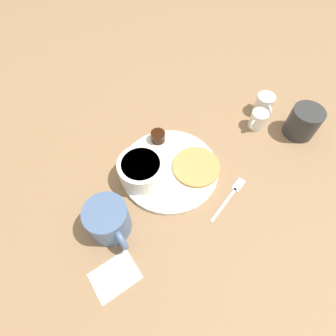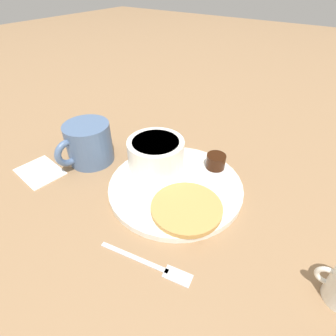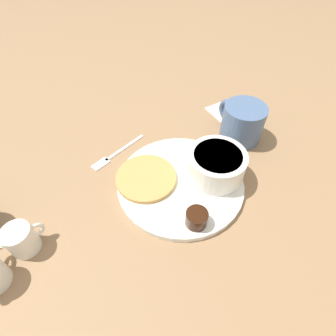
% 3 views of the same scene
% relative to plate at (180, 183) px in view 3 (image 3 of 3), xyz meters
% --- Properties ---
extents(ground_plane, '(4.00, 4.00, 0.00)m').
position_rel_plate_xyz_m(ground_plane, '(0.00, 0.00, -0.01)').
color(ground_plane, '#93704C').
extents(plate, '(0.26, 0.26, 0.01)m').
position_rel_plate_xyz_m(plate, '(0.00, 0.00, 0.00)').
color(plate, white).
rests_on(plate, ground_plane).
extents(pancake_stack, '(0.12, 0.12, 0.01)m').
position_rel_plate_xyz_m(pancake_stack, '(0.05, -0.05, 0.01)').
color(pancake_stack, tan).
rests_on(pancake_stack, plate).
extents(bowl, '(0.11, 0.11, 0.06)m').
position_rel_plate_xyz_m(bowl, '(-0.07, 0.03, 0.04)').
color(bowl, white).
rests_on(bowl, plate).
extents(syrup_cup, '(0.04, 0.04, 0.03)m').
position_rel_plate_xyz_m(syrup_cup, '(0.04, 0.09, 0.02)').
color(syrup_cup, black).
rests_on(syrup_cup, plate).
extents(butter_ramekin, '(0.04, 0.04, 0.04)m').
position_rel_plate_xyz_m(butter_ramekin, '(-0.08, 0.05, 0.02)').
color(butter_ramekin, white).
rests_on(butter_ramekin, plate).
extents(coffee_mug, '(0.10, 0.13, 0.09)m').
position_rel_plate_xyz_m(coffee_mug, '(-0.20, -0.03, 0.04)').
color(coffee_mug, slate).
rests_on(coffee_mug, ground_plane).
extents(creamer_pitcher_near, '(0.07, 0.05, 0.06)m').
position_rel_plate_xyz_m(creamer_pitcher_near, '(0.29, -0.05, 0.02)').
color(creamer_pitcher_near, white).
rests_on(creamer_pitcher_near, ground_plane).
extents(fork, '(0.15, 0.04, 0.00)m').
position_rel_plate_xyz_m(fork, '(0.07, -0.16, -0.00)').
color(fork, silver).
rests_on(fork, ground_plane).
extents(napkin, '(0.10, 0.08, 0.00)m').
position_rel_plate_xyz_m(napkin, '(-0.26, -0.12, -0.00)').
color(napkin, white).
rests_on(napkin, ground_plane).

